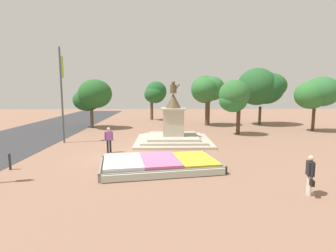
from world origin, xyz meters
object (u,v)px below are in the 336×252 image
object	(u,v)px
statue_monument	(173,131)
banner_pole	(62,93)
pedestrian_with_handbag	(310,173)
flower_planter	(158,164)
kerb_bollard_mid_a	(10,161)
pedestrian_near_planter	(109,138)

from	to	relation	value
statue_monument	banner_pole	bearing A→B (deg)	-179.19
statue_monument	pedestrian_with_handbag	size ratio (longest dim) A/B	3.72
flower_planter	statue_monument	distance (m)	7.27
statue_monument	kerb_bollard_mid_a	distance (m)	11.23
pedestrian_with_handbag	flower_planter	bearing A→B (deg)	149.15
flower_planter	statue_monument	xyz separation A→B (m)	(1.03, 7.17, 0.64)
flower_planter	kerb_bollard_mid_a	size ratio (longest dim) A/B	7.57
flower_planter	kerb_bollard_mid_a	bearing A→B (deg)	-179.84
statue_monument	kerb_bollard_mid_a	size ratio (longest dim) A/B	6.73
pedestrian_with_handbag	kerb_bollard_mid_a	distance (m)	13.95
pedestrian_with_handbag	kerb_bollard_mid_a	size ratio (longest dim) A/B	1.81
pedestrian_near_planter	kerb_bollard_mid_a	bearing A→B (deg)	-139.44
flower_planter	banner_pole	bearing A→B (deg)	136.66
flower_planter	pedestrian_near_planter	xyz separation A→B (m)	(-3.29, 3.66, 0.72)
pedestrian_with_handbag	pedestrian_near_planter	distance (m)	11.67
flower_planter	banner_pole	distance (m)	10.88
pedestrian_near_planter	kerb_bollard_mid_a	size ratio (longest dim) A/B	1.93
banner_pole	pedestrian_with_handbag	size ratio (longest dim) A/B	4.63
flower_planter	pedestrian_with_handbag	bearing A→B (deg)	-30.85
pedestrian_with_handbag	pedestrian_near_planter	size ratio (longest dim) A/B	0.94
banner_pole	pedestrian_near_planter	distance (m)	6.10
statue_monument	pedestrian_near_planter	bearing A→B (deg)	-140.89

